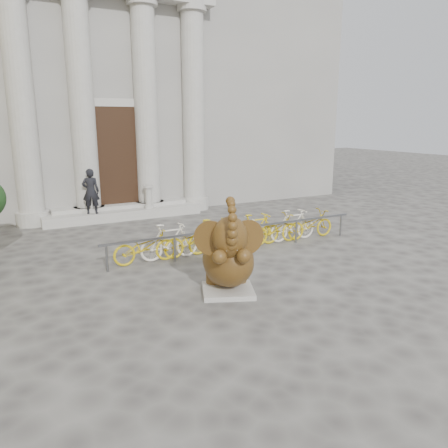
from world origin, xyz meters
TOP-DOWN VIEW (x-y plane):
  - ground at (0.00, 0.00)m, footprint 80.00×80.00m
  - classical_building at (0.00, 14.93)m, footprint 22.00×10.70m
  - entrance_steps at (0.00, 9.40)m, footprint 6.00×1.20m
  - elephant_statue at (-0.01, 0.80)m, footprint 1.49×1.74m
  - bike_rack at (1.79, 3.69)m, footprint 8.00×0.53m
  - pedestrian at (-1.24, 9.05)m, footprint 0.69×0.55m
  - balustrade_post at (0.94, 9.10)m, footprint 0.36×0.36m

SIDE VIEW (x-z plane):
  - ground at x=0.00m, z-range 0.00..0.00m
  - entrance_steps at x=0.00m, z-range 0.00..0.36m
  - bike_rack at x=1.79m, z-range 0.00..1.00m
  - balustrade_post at x=0.94m, z-range 0.33..1.21m
  - elephant_statue at x=-0.01m, z-range -0.30..1.90m
  - pedestrian at x=-1.24m, z-range 0.36..2.01m
  - classical_building at x=0.00m, z-range -0.02..11.98m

